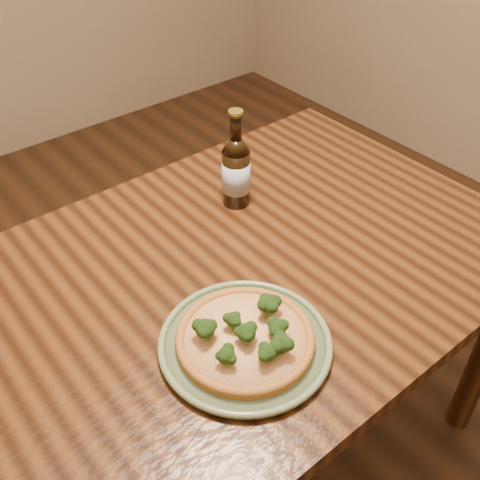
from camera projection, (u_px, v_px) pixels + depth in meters
table at (193, 319)px, 1.26m from camera, size 1.60×0.90×0.75m
plate at (245, 343)px, 1.08m from camera, size 0.34×0.34×0.02m
pizza at (246, 338)px, 1.06m from camera, size 0.27×0.27×0.06m
beer_bottle at (236, 171)px, 1.39m from camera, size 0.07×0.07×0.26m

